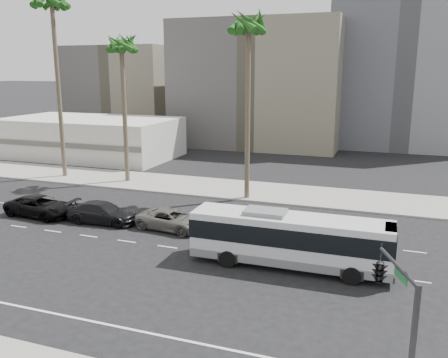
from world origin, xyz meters
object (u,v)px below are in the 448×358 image
at_px(palm_far, 52,5).
at_px(car_b, 103,213).
at_px(palm_mid, 121,48).
at_px(car_a, 172,220).
at_px(city_bus, 290,238).
at_px(car_c, 41,206).
at_px(traffic_signal, 383,275).
at_px(palm_near, 249,29).

bearing_deg(palm_far, car_b, -43.14).
bearing_deg(palm_far, palm_mid, 1.86).
xyz_separation_m(car_a, palm_far, (-18.12, 11.47, 16.60)).
distance_m(city_bus, car_c, 20.53).
height_order(car_b, traffic_signal, traffic_signal).
relative_size(city_bus, traffic_signal, 2.10).
bearing_deg(car_a, car_b, 99.41).
height_order(car_c, traffic_signal, traffic_signal).
height_order(traffic_signal, palm_far, palm_far).
distance_m(city_bus, car_b, 15.17).
height_order(car_c, palm_mid, palm_mid).
bearing_deg(car_a, traffic_signal, -127.73).
bearing_deg(palm_mid, car_b, -66.89).
bearing_deg(car_b, traffic_signal, -127.56).
bearing_deg(palm_far, palm_near, -5.24).
relative_size(palm_near, palm_mid, 1.08).
relative_size(car_b, palm_mid, 0.37).
height_order(traffic_signal, palm_near, palm_near).
bearing_deg(traffic_signal, palm_far, 121.14).
distance_m(car_c, palm_far, 21.66).
height_order(city_bus, palm_near, palm_near).
distance_m(city_bus, traffic_signal, 11.62).
height_order(car_a, traffic_signal, traffic_signal).
bearing_deg(car_b, palm_near, -43.29).
bearing_deg(palm_near, car_b, -129.41).
height_order(traffic_signal, palm_mid, palm_mid).
bearing_deg(palm_far, city_bus, -28.89).
relative_size(car_c, palm_near, 0.36).
relative_size(car_a, palm_mid, 0.35).
height_order(car_b, car_c, car_c).
height_order(car_a, palm_mid, palm_mid).
xyz_separation_m(car_b, palm_far, (-12.62, 11.83, 16.54)).
xyz_separation_m(car_a, car_c, (-11.00, -0.58, 0.07)).
relative_size(city_bus, car_c, 2.02).
height_order(city_bus, palm_far, palm_far).
height_order(palm_near, palm_mid, palm_near).
xyz_separation_m(car_c, palm_near, (13.66, 10.15, 13.57)).
bearing_deg(city_bus, car_b, 166.96).
xyz_separation_m(car_b, car_c, (-5.50, -0.22, 0.01)).
bearing_deg(palm_mid, traffic_signal, -45.30).
distance_m(car_a, car_c, 11.02).
bearing_deg(palm_near, palm_mid, 170.84).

